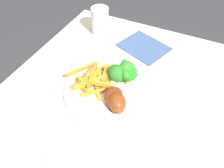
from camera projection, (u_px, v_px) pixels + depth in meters
dining_table at (109, 128)px, 0.76m from camera, size 0.91×0.70×0.74m
dinner_plate at (112, 90)px, 0.69m from camera, size 0.30×0.30×0.01m
broccoli_floret_front at (116, 73)px, 0.68m from camera, size 0.06×0.06×0.07m
broccoli_floret_middle at (126, 70)px, 0.67m from camera, size 0.06×0.05×0.08m
broccoli_floret_back at (128, 72)px, 0.68m from camera, size 0.06×0.06×0.07m
carrot_fries_pile at (94, 80)px, 0.69m from camera, size 0.16×0.15×0.04m
chicken_drumstick_near at (114, 96)px, 0.64m from camera, size 0.12×0.08×0.04m
chicken_drumstick_far at (116, 101)px, 0.63m from camera, size 0.11×0.09×0.05m
water_glass at (100, 21)px, 0.88m from camera, size 0.07×0.07×0.11m
napkin at (144, 47)px, 0.85m from camera, size 0.19×0.21×0.00m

